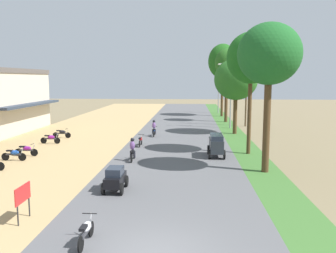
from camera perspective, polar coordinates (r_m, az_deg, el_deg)
name	(u,v)px	position (r m, az deg, el deg)	size (l,w,h in m)	color
parked_motorbike_third	(14,154)	(27.39, -23.57, -4.07)	(1.80, 0.54, 0.94)	black
parked_motorbike_fourth	(26,150)	(28.64, -21.86, -3.48)	(1.80, 0.54, 0.94)	black
parked_motorbike_fifth	(51,138)	(33.33, -18.40, -1.80)	(1.80, 0.54, 0.94)	black
parked_motorbike_sixth	(62,133)	(36.17, -16.72, -1.01)	(1.80, 0.54, 0.94)	black
street_signboard	(23,196)	(15.79, -22.35, -10.34)	(0.06, 1.30, 1.50)	#262628
median_tree_nearest	(269,55)	(22.45, 16.01, 10.98)	(3.82, 3.82, 9.13)	#4C351E
median_tree_second	(251,58)	(27.72, 13.25, 10.64)	(3.67, 3.67, 9.27)	#4C351E
median_tree_third	(236,80)	(37.65, 10.90, 7.44)	(4.50, 4.50, 7.86)	#4C351E
median_tree_fourth	(227,64)	(47.92, 9.48, 9.95)	(3.16, 3.16, 9.71)	#4C351E
median_tree_fifth	(223,62)	(55.21, 8.81, 10.31)	(4.40, 4.40, 11.01)	#4C351E
streetlamp_near	(231,91)	(41.88, 10.09, 5.73)	(3.16, 0.20, 7.63)	gray
streetlamp_mid	(219,88)	(60.01, 8.15, 6.19)	(3.16, 0.20, 7.32)	gray
utility_pole_near	(246,85)	(44.25, 12.53, 6.54)	(1.80, 0.20, 9.74)	brown
car_hatchback_black	(115,178)	(18.68, -8.51, -8.20)	(1.04, 2.00, 1.23)	black
car_van_charcoal	(216,144)	(26.52, 7.77, -2.82)	(1.19, 2.41, 1.67)	#282D33
motorbike_ahead_second	(86,230)	(13.24, -13.05, -15.97)	(0.54, 1.80, 0.94)	black
motorbike_ahead_third	(133,150)	(25.11, -5.71, -3.77)	(0.54, 1.80, 1.66)	black
motorbike_ahead_fourth	(141,140)	(30.61, -4.45, -2.21)	(0.54, 1.80, 0.94)	black
motorbike_ahead_fifth	(154,129)	(35.58, -2.26, -0.34)	(0.54, 1.80, 1.66)	black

